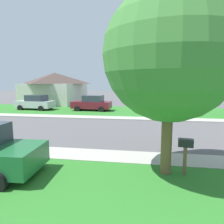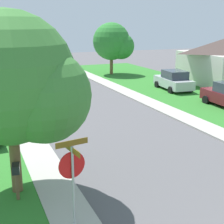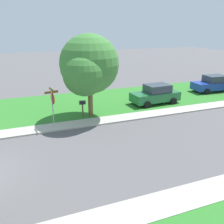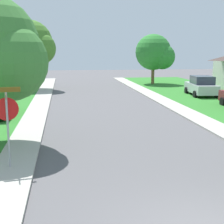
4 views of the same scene
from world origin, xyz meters
The scene contains 9 objects.
sidewalk_east centered at (4.70, 12.00, 0.05)m, with size 1.40×56.00×0.10m, color #ADA89E.
lawn_east centered at (9.40, 12.00, 0.04)m, with size 8.00×56.00×0.08m, color #2D7528.
sidewalk_west centered at (-4.70, 12.00, 0.05)m, with size 1.40×56.00×0.10m, color #ADA89E.
car_silver_driveway_right centered at (8.81, 20.91, 0.87)m, with size 2.36×4.46×1.76m.
car_maroon_kerbside_mid centered at (9.04, 14.31, 0.87)m, with size 2.20×4.38×1.76m.
car_white_behind_trees centered at (9.70, 6.93, 0.87)m, with size 2.48×4.51×1.76m.
tree_sidewalk_mid centered at (-5.74, 7.70, 3.87)m, with size 4.62×4.29×6.17m.
house_right_setback centered at (15.99, 21.69, 2.38)m, with size 9.25×8.08×4.60m.
mailbox centered at (-6.05, 7.25, 1.01)m, with size 0.31×0.51×1.31m.
Camera 1 is at (-12.82, 8.66, 3.14)m, focal length 32.62 mm.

